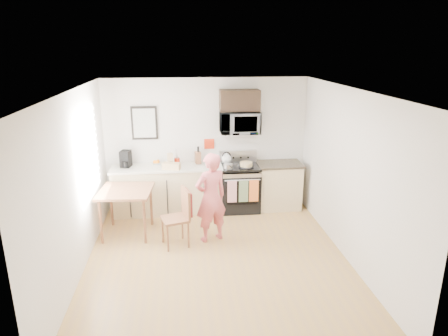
{
  "coord_description": "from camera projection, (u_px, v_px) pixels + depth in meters",
  "views": [
    {
      "loc": [
        -0.5,
        -5.45,
        3.19
      ],
      "look_at": [
        0.21,
        1.0,
        1.18
      ],
      "focal_mm": 32.0,
      "sensor_mm": 36.0,
      "label": 1
    }
  ],
  "objects": [
    {
      "name": "microwave",
      "position": [
        240.0,
        122.0,
        7.69
      ],
      "size": [
        0.76,
        0.51,
        0.42
      ],
      "primitive_type": "imported",
      "color": "#B6B7BB",
      "rests_on": "back_wall"
    },
    {
      "name": "wall_art",
      "position": [
        144.0,
        123.0,
        7.69
      ],
      "size": [
        0.5,
        0.04,
        0.65
      ],
      "color": "black",
      "rests_on": "back_wall"
    },
    {
      "name": "cabinet_right",
      "position": [
        278.0,
        186.0,
        8.09
      ],
      "size": [
        0.84,
        0.6,
        0.9
      ],
      "primitive_type": "cube",
      "color": "tan",
      "rests_on": "floor"
    },
    {
      "name": "countertop_left",
      "position": [
        167.0,
        168.0,
        7.72
      ],
      "size": [
        2.14,
        0.64,
        0.04
      ],
      "primitive_type": "cube",
      "color": "silver",
      "rests_on": "cabinet_left"
    },
    {
      "name": "front_wall",
      "position": [
        241.0,
        264.0,
        3.61
      ],
      "size": [
        4.0,
        0.04,
        2.6
      ],
      "primitive_type": "cube",
      "color": "silver",
      "rests_on": "floor"
    },
    {
      "name": "utensil_crock",
      "position": [
        177.0,
        158.0,
        7.79
      ],
      "size": [
        0.11,
        0.11,
        0.32
      ],
      "color": "#B6280F",
      "rests_on": "countertop_left"
    },
    {
      "name": "chair",
      "position": [
        183.0,
        209.0,
        6.52
      ],
      "size": [
        0.54,
        0.51,
        0.97
      ],
      "rotation": [
        0.0,
        0.0,
        0.28
      ],
      "color": "brown",
      "rests_on": "floor"
    },
    {
      "name": "person",
      "position": [
        211.0,
        198.0,
        6.61
      ],
      "size": [
        0.66,
        0.56,
        1.54
      ],
      "primitive_type": "imported",
      "rotation": [
        0.0,
        0.0,
        3.54
      ],
      "color": "#C5363D",
      "rests_on": "floor"
    },
    {
      "name": "window",
      "position": [
        88.0,
        154.0,
        6.27
      ],
      "size": [
        0.06,
        1.4,
        1.5
      ],
      "color": "white",
      "rests_on": "left_wall"
    },
    {
      "name": "knife_block",
      "position": [
        198.0,
        158.0,
        7.9
      ],
      "size": [
        0.13,
        0.16,
        0.23
      ],
      "primitive_type": "cube",
      "rotation": [
        0.0,
        0.0,
        0.15
      ],
      "color": "brown",
      "rests_on": "countertop_left"
    },
    {
      "name": "floor",
      "position": [
        218.0,
        260.0,
        6.17
      ],
      "size": [
        4.6,
        4.6,
        0.0
      ],
      "primitive_type": "plane",
      "color": "#AE8343",
      "rests_on": "ground"
    },
    {
      "name": "back_wall",
      "position": [
        207.0,
        144.0,
        7.97
      ],
      "size": [
        4.0,
        0.04,
        2.6
      ],
      "primitive_type": "cube",
      "color": "silver",
      "rests_on": "floor"
    },
    {
      "name": "cabinet_left",
      "position": [
        168.0,
        190.0,
        7.86
      ],
      "size": [
        2.1,
        0.6,
        0.9
      ],
      "primitive_type": "cube",
      "color": "tan",
      "rests_on": "floor"
    },
    {
      "name": "right_wall",
      "position": [
        350.0,
        176.0,
        6.0
      ],
      "size": [
        0.04,
        4.6,
        2.6
      ],
      "primitive_type": "cube",
      "color": "silver",
      "rests_on": "floor"
    },
    {
      "name": "countertop_right",
      "position": [
        279.0,
        164.0,
        7.95
      ],
      "size": [
        0.88,
        0.64,
        0.04
      ],
      "primitive_type": "cube",
      "color": "black",
      "rests_on": "cabinet_right"
    },
    {
      "name": "milk_carton",
      "position": [
        170.0,
        160.0,
        7.68
      ],
      "size": [
        0.12,
        0.12,
        0.26
      ],
      "primitive_type": "cube",
      "rotation": [
        0.0,
        0.0,
        0.19
      ],
      "color": "tan",
      "rests_on": "countertop_left"
    },
    {
      "name": "range",
      "position": [
        240.0,
        189.0,
        7.99
      ],
      "size": [
        0.76,
        0.7,
        1.16
      ],
      "color": "black",
      "rests_on": "floor"
    },
    {
      "name": "wall_trivet",
      "position": [
        209.0,
        144.0,
        7.96
      ],
      "size": [
        0.2,
        0.02,
        0.2
      ],
      "primitive_type": "cube",
      "color": "#B6280F",
      "rests_on": "back_wall"
    },
    {
      "name": "kettle",
      "position": [
        226.0,
        159.0,
        7.93
      ],
      "size": [
        0.19,
        0.19,
        0.24
      ],
      "color": "white",
      "rests_on": "range"
    },
    {
      "name": "upper_cabinet",
      "position": [
        240.0,
        100.0,
        7.61
      ],
      "size": [
        0.76,
        0.35,
        0.4
      ],
      "primitive_type": "cube",
      "color": "black",
      "rests_on": "back_wall"
    },
    {
      "name": "left_wall",
      "position": [
        75.0,
        186.0,
        5.58
      ],
      "size": [
        0.04,
        4.6,
        2.6
      ],
      "primitive_type": "cube",
      "color": "silver",
      "rests_on": "floor"
    },
    {
      "name": "dining_table",
      "position": [
        126.0,
        195.0,
        6.84
      ],
      "size": [
        0.88,
        0.88,
        0.82
      ],
      "rotation": [
        0.0,
        0.0,
        -0.09
      ],
      "color": "brown",
      "rests_on": "floor"
    },
    {
      "name": "pot",
      "position": [
        228.0,
        166.0,
        7.63
      ],
      "size": [
        0.18,
        0.3,
        0.09
      ],
      "rotation": [
        0.0,
        0.0,
        0.19
      ],
      "color": "#B6B7BB",
      "rests_on": "range"
    },
    {
      "name": "coffee_maker",
      "position": [
        126.0,
        159.0,
        7.65
      ],
      "size": [
        0.22,
        0.29,
        0.32
      ],
      "rotation": [
        0.0,
        0.0,
        -0.22
      ],
      "color": "black",
      "rests_on": "countertop_left"
    },
    {
      "name": "ceiling",
      "position": [
        217.0,
        91.0,
        5.41
      ],
      "size": [
        4.0,
        4.6,
        0.04
      ],
      "primitive_type": "cube",
      "color": "silver",
      "rests_on": "back_wall"
    },
    {
      "name": "cake",
      "position": [
        246.0,
        165.0,
        7.73
      ],
      "size": [
        0.29,
        0.29,
        0.1
      ],
      "color": "black",
      "rests_on": "range"
    },
    {
      "name": "fruit_bowl",
      "position": [
        157.0,
        163.0,
        7.84
      ],
      "size": [
        0.26,
        0.26,
        0.09
      ],
      "color": "white",
      "rests_on": "countertop_left"
    },
    {
      "name": "bread_bag",
      "position": [
        171.0,
        166.0,
        7.54
      ],
      "size": [
        0.36,
        0.24,
        0.12
      ],
      "primitive_type": "cube",
      "rotation": [
        0.0,
        0.0,
        -0.29
      ],
      "color": "tan",
      "rests_on": "countertop_left"
    }
  ]
}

